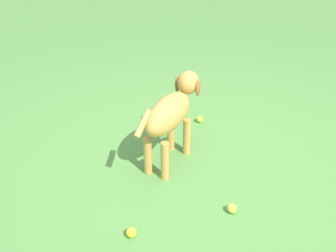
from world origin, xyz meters
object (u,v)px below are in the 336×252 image
Objects in this scene: dog at (171,112)px; water_bowl at (175,108)px; tennis_ball_0 at (131,233)px; tennis_ball_2 at (200,119)px; tennis_ball_1 at (232,208)px.

dog is 3.61× the size of water_bowl.
tennis_ball_0 reaches higher than water_bowl.
dog reaches higher than water_bowl.
water_bowl is at bearing -21.14° from tennis_ball_0.
tennis_ball_0 is 0.30× the size of water_bowl.
tennis_ball_0 is at bearing 158.86° from water_bowl.
tennis_ball_2 is at bearing -31.18° from tennis_ball_0.
tennis_ball_0 and tennis_ball_2 have the same top height.
tennis_ball_2 is (1.23, -0.11, 0.00)m from tennis_ball_1.
dog is 0.78m from tennis_ball_2.
dog is at bearing 21.72° from tennis_ball_1.
tennis_ball_0 and tennis_ball_1 have the same top height.
dog is 12.03× the size of tennis_ball_1.
water_bowl is at bearing 32.99° from tennis_ball_2.
tennis_ball_2 is (0.54, -0.39, -0.40)m from dog.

